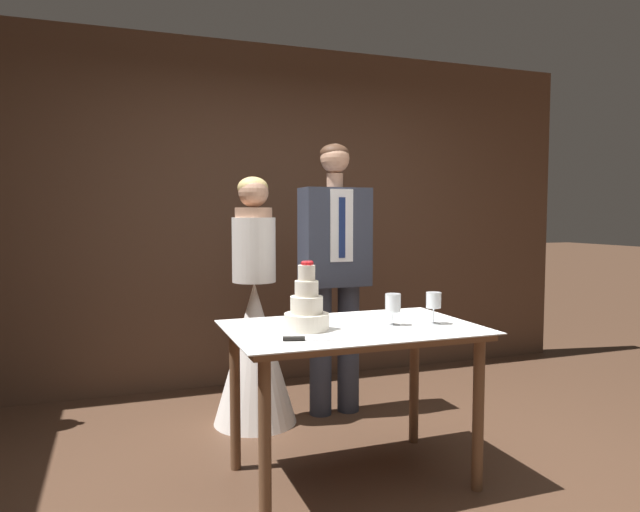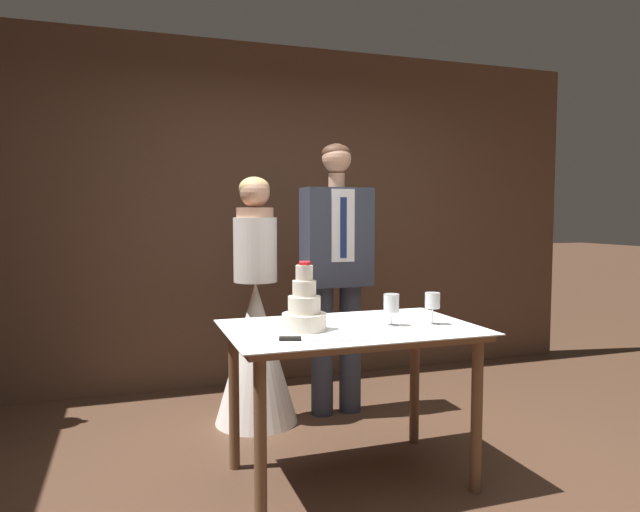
% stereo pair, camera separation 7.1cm
% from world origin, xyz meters
% --- Properties ---
extents(ground_plane, '(40.00, 40.00, 0.00)m').
position_xyz_m(ground_plane, '(0.00, 0.00, 0.00)').
color(ground_plane, '#4C3323').
extents(wall_back, '(5.55, 0.12, 2.71)m').
position_xyz_m(wall_back, '(0.00, 2.21, 1.36)').
color(wall_back, '#513828').
rests_on(wall_back, ground_plane).
extents(cake_table, '(1.26, 0.82, 0.80)m').
position_xyz_m(cake_table, '(-0.06, 0.30, 0.70)').
color(cake_table, brown).
rests_on(cake_table, ground_plane).
extents(tiered_cake, '(0.22, 0.22, 0.34)m').
position_xyz_m(tiered_cake, '(-0.31, 0.30, 0.90)').
color(tiered_cake, silver).
rests_on(tiered_cake, cake_table).
extents(cake_knife, '(0.39, 0.14, 0.02)m').
position_xyz_m(cake_knife, '(-0.37, 0.06, 0.80)').
color(cake_knife, silver).
rests_on(cake_knife, cake_table).
extents(wine_glass_near, '(0.08, 0.08, 0.16)m').
position_xyz_m(wine_glass_near, '(0.14, 0.26, 0.91)').
color(wine_glass_near, silver).
rests_on(wine_glass_near, cake_table).
extents(wine_glass_middle, '(0.08, 0.08, 0.17)m').
position_xyz_m(wine_glass_middle, '(0.36, 0.22, 0.91)').
color(wine_glass_middle, silver).
rests_on(wine_glass_middle, cake_table).
extents(bride, '(0.54, 0.54, 1.60)m').
position_xyz_m(bride, '(-0.34, 1.26, 0.58)').
color(bride, white).
rests_on(bride, ground_plane).
extents(groom, '(0.45, 0.25, 1.83)m').
position_xyz_m(groom, '(0.21, 1.26, 1.03)').
color(groom, '#333847').
rests_on(groom, ground_plane).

